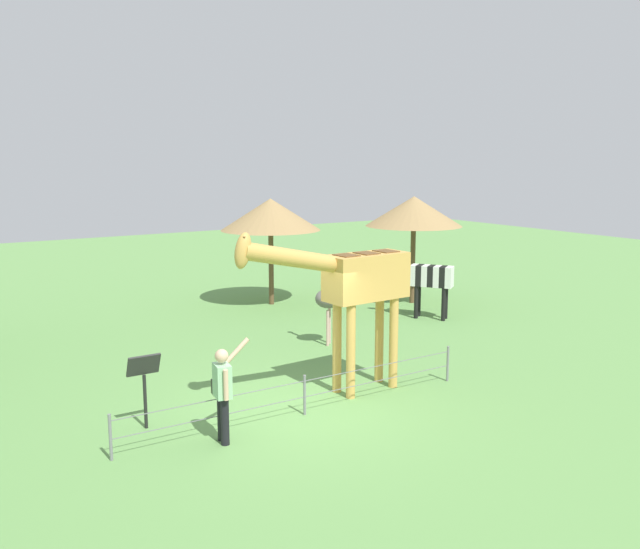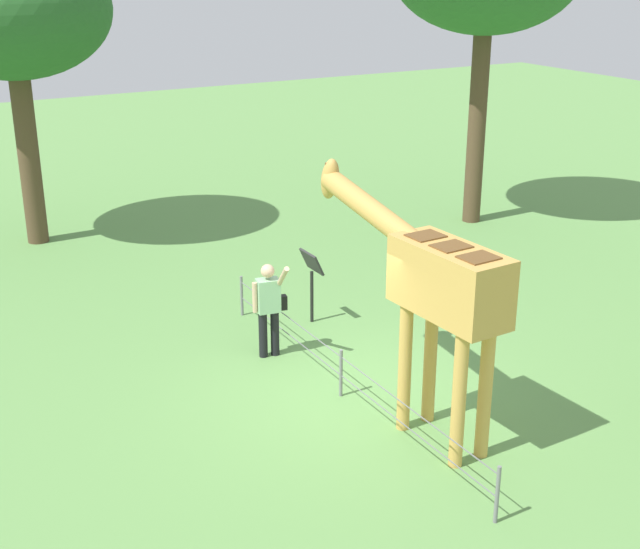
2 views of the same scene
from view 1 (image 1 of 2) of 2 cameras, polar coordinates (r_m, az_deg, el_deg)
The scene contains 9 objects.
ground_plane at distance 12.83m, azimuth -1.80°, elevation -11.33°, with size 60.00×60.00×0.00m, color #60934C.
giraffe at distance 13.23m, azimuth 2.83°, elevation -0.78°, with size 3.83×0.79×3.38m.
visitor at distance 11.33m, azimuth -8.13°, elevation -9.48°, with size 0.70×0.59×1.69m.
zebra at distance 19.89m, azimuth 9.10°, elevation -0.35°, with size 1.27×1.66×1.66m.
ostrich at distance 16.86m, azimuth 0.71°, elevation -2.02°, with size 0.70×0.56×2.25m.
shade_hut_near at distance 21.39m, azimuth -4.16°, elevation 5.01°, with size 3.12×3.12×3.36m.
shade_hut_far at distance 21.76m, azimuth 7.85°, elevation 5.24°, with size 3.04×3.04×3.41m.
info_sign at distance 12.14m, azimuth -14.48°, elevation -8.15°, with size 0.56×0.21×1.32m.
wire_fence at distance 12.52m, azimuth -1.30°, elevation -9.90°, with size 7.05×0.05×0.75m.
Camera 1 is at (6.15, 10.28, 4.62)m, focal length 38.31 mm.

